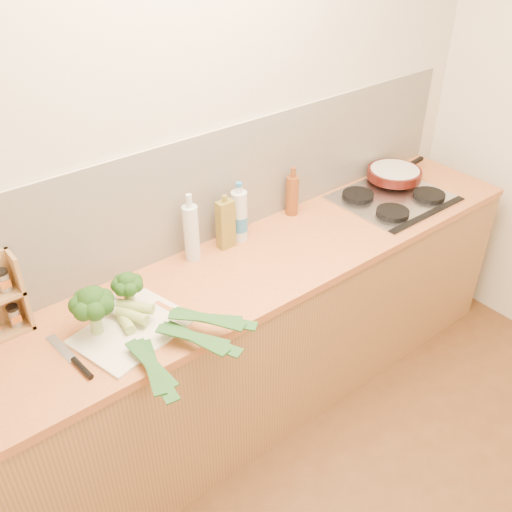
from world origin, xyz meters
The scene contains 15 objects.
room_shell centered at (0.00, 1.49, 1.17)m, with size 3.50×3.50×3.50m.
counter centered at (0.00, 1.20, 0.45)m, with size 3.20×0.62×0.90m.
gas_hob centered at (1.02, 1.20, 0.91)m, with size 0.58×0.50×0.04m.
chopping_board centered at (-0.60, 1.13, 0.91)m, with size 0.42×0.31×0.01m, color white.
broccoli_left centered at (-0.71, 1.20, 1.05)m, with size 0.17×0.17×0.21m.
broccoli_right centered at (-0.54, 1.25, 1.03)m, with size 0.13×0.13×0.17m.
leek_front centered at (-0.62, 1.09, 0.94)m, with size 0.16×0.64×0.04m.
leek_mid centered at (-0.54, 1.08, 0.95)m, with size 0.31×0.61×0.04m.
leek_back centered at (-0.50, 1.11, 0.97)m, with size 0.44×0.56×0.04m.
chefs_knife centered at (-0.84, 1.10, 0.91)m, with size 0.06×0.31×0.02m.
skillet centered at (1.17, 1.32, 0.96)m, with size 0.44×0.30×0.05m.
oil_tin centered at (0.04, 1.39, 1.02)m, with size 0.08×0.05×0.27m.
glass_bottle centered at (-0.14, 1.40, 1.04)m, with size 0.07×0.07×0.33m.
amber_bottle centered at (0.49, 1.43, 1.01)m, with size 0.06×0.06×0.26m.
water_bottle centered at (0.13, 1.41, 1.02)m, with size 0.08×0.08×0.28m.
Camera 1 is at (-1.26, -0.46, 2.38)m, focal length 40.00 mm.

